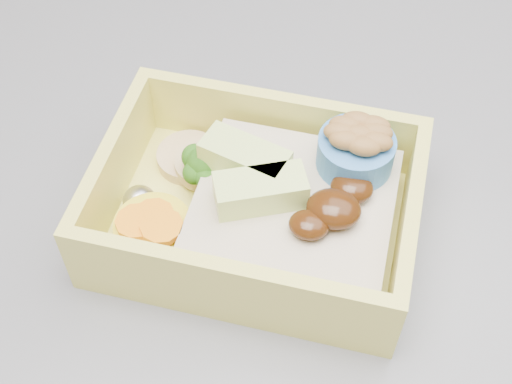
# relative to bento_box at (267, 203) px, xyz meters

# --- Properties ---
(bento_box) EXTENTS (0.20, 0.15, 0.07)m
(bento_box) POSITION_rel_bento_box_xyz_m (0.00, 0.00, 0.00)
(bento_box) COLOR #E4DC5E
(bento_box) RESTS_ON island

